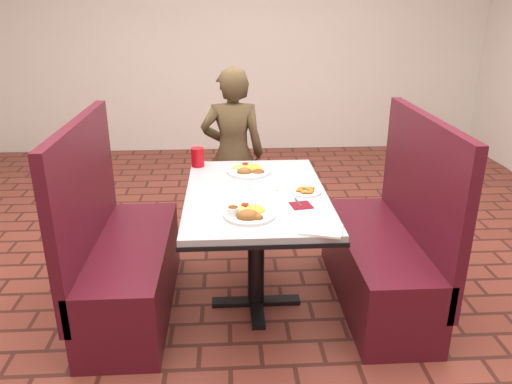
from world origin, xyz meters
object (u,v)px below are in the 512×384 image
diner_person (233,154)px  plantain_plate (306,191)px  booth_bench_right (386,253)px  near_dinner_plate (248,211)px  booth_bench_left (122,261)px  dining_table (256,207)px  red_tumbler (198,157)px  far_dinner_plate (249,168)px

diner_person → plantain_plate: bearing=112.7°
booth_bench_right → near_dinner_plate: booth_bench_right is taller
booth_bench_left → plantain_plate: (1.08, -0.03, 0.43)m
booth_bench_left → plantain_plate: size_ratio=7.13×
dining_table → plantain_plate: size_ratio=7.21×
dining_table → red_tumbler: red_tumbler is taller
booth_bench_right → red_tumbler: booth_bench_right is taller
far_dinner_plate → plantain_plate: far_dinner_plate is taller
booth_bench_right → far_dinner_plate: (-0.82, 0.35, 0.45)m
diner_person → near_dinner_plate: 1.38m
dining_table → near_dinner_plate: 0.37m
far_dinner_plate → plantain_plate: size_ratio=1.65×
near_dinner_plate → red_tumbler: bearing=109.5°
plantain_plate → red_tumbler: size_ratio=1.34×
red_tumbler → far_dinner_plate: bearing=-23.5°
near_dinner_plate → far_dinner_plate: near_dinner_plate is taller
near_dinner_plate → booth_bench_left: bearing=155.2°
booth_bench_right → near_dinner_plate: size_ratio=4.55×
plantain_plate → booth_bench_right: bearing=3.3°
plantain_plate → far_dinner_plate: bearing=128.8°
booth_bench_right → far_dinner_plate: bearing=156.7°
booth_bench_left → plantain_plate: booth_bench_left is taller
booth_bench_right → diner_person: size_ratio=0.90×
dining_table → far_dinner_plate: bearing=94.0°
plantain_plate → booth_bench_left: bearing=178.4°
booth_bench_left → booth_bench_right: 1.60m
booth_bench_left → booth_bench_right: (1.60, 0.00, 0.00)m
booth_bench_left → diner_person: bearing=56.6°
red_tumbler → near_dinner_plate: bearing=-70.5°
near_dinner_plate → red_tumbler: size_ratio=2.10×
booth_bench_right → red_tumbler: 1.35m
dining_table → booth_bench_right: 0.86m
booth_bench_right → dining_table: bearing=180.0°
dining_table → booth_bench_left: size_ratio=1.01×
red_tumbler → booth_bench_left: bearing=-131.6°
red_tumbler → booth_bench_right: bearing=-23.3°
booth_bench_left → diner_person: 1.28m
dining_table → diner_person: size_ratio=0.91×
diner_person → dining_table: bearing=98.5°
booth_bench_right → diner_person: bearing=131.5°
booth_bench_right → plantain_plate: 0.67m
diner_person → far_dinner_plate: bearing=99.8°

